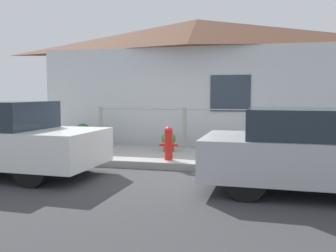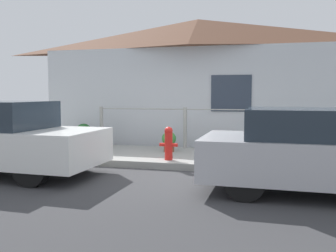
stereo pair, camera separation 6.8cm
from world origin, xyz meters
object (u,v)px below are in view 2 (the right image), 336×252
(potted_plant_by_fence, at_px, (84,134))
(potted_plant_corner, at_px, (299,145))
(potted_plant_near_hydrant, at_px, (169,141))
(car_right, at_px, (323,151))
(fire_hydrant, at_px, (169,143))

(potted_plant_by_fence, relative_size, potted_plant_corner, 1.27)
(potted_plant_corner, bearing_deg, potted_plant_near_hydrant, -178.80)
(potted_plant_near_hydrant, height_order, potted_plant_by_fence, potted_plant_by_fence)
(potted_plant_near_hydrant, bearing_deg, car_right, -39.78)
(potted_plant_by_fence, height_order, potted_plant_corner, potted_plant_by_fence)
(car_right, relative_size, potted_plant_by_fence, 6.37)
(potted_plant_corner, bearing_deg, potted_plant_by_fence, 176.13)
(car_right, distance_m, potted_plant_by_fence, 6.56)
(fire_hydrant, bearing_deg, car_right, -27.80)
(car_right, relative_size, potted_plant_corner, 8.11)
(car_right, xyz_separation_m, potted_plant_near_hydrant, (-3.21, 2.67, -0.26))
(fire_hydrant, bearing_deg, potted_plant_near_hydrant, 103.93)
(car_right, relative_size, fire_hydrant, 5.39)
(fire_hydrant, xyz_separation_m, potted_plant_by_fence, (-2.84, 1.57, -0.04))
(car_right, xyz_separation_m, fire_hydrant, (-2.93, 1.54, -0.16))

